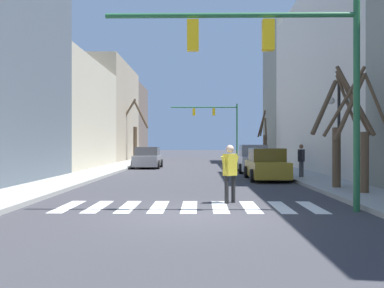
# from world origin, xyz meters

# --- Properties ---
(ground_plane) EXTENTS (240.00, 240.00, 0.00)m
(ground_plane) POSITION_xyz_m (0.00, 0.00, 0.00)
(ground_plane) COLOR #38383D
(building_row_left) EXTENTS (6.00, 59.00, 11.90)m
(building_row_left) POSITION_xyz_m (-10.24, 22.46, 5.12)
(building_row_left) COLOR #66564C
(building_row_left) RESTS_ON ground_plane
(building_row_right) EXTENTS (6.00, 44.08, 13.32)m
(building_row_right) POSITION_xyz_m (10.24, 16.75, 6.15)
(building_row_right) COLOR gray
(building_row_right) RESTS_ON ground_plane
(crosswalk_stripes) EXTENTS (7.65, 2.60, 0.01)m
(crosswalk_stripes) POSITION_xyz_m (-0.00, 1.70, 0.00)
(crosswalk_stripes) COLOR white
(crosswalk_stripes) RESTS_ON ground_plane
(traffic_signal_near) EXTENTS (6.99, 0.28, 5.80)m
(traffic_signal_near) POSITION_xyz_m (2.52, 0.84, 4.23)
(traffic_signal_near) COLOR #236038
(traffic_signal_near) RESTS_ON ground_plane
(traffic_signal_far) EXTENTS (7.80, 0.28, 6.51)m
(traffic_signal_far) POSITION_xyz_m (2.33, 40.71, 4.77)
(traffic_signal_far) COLOR #236038
(traffic_signal_far) RESTS_ON ground_plane
(street_lamp_right_corner) EXTENTS (0.95, 0.36, 4.55)m
(street_lamp_right_corner) POSITION_xyz_m (5.87, 6.53, 3.36)
(street_lamp_right_corner) COLOR black
(street_lamp_right_corner) RESTS_ON sidewalk_right
(car_parked_left_far) EXTENTS (2.00, 4.74, 1.63)m
(car_parked_left_far) POSITION_xyz_m (3.73, 11.59, 0.76)
(car_parked_left_far) COLOR #A38423
(car_parked_left_far) RESTS_ON ground_plane
(car_parked_right_far) EXTENTS (2.01, 4.48, 1.79)m
(car_parked_right_far) POSITION_xyz_m (3.72, 17.58, 0.83)
(car_parked_right_far) COLOR silver
(car_parked_right_far) RESTS_ON ground_plane
(car_at_intersection) EXTENTS (2.09, 4.16, 1.62)m
(car_at_intersection) POSITION_xyz_m (-3.69, 22.58, 0.76)
(car_at_intersection) COLOR gray
(car_at_intersection) RESTS_ON ground_plane
(pedestrian_on_left_sidewalk) EXTENTS (0.49, 0.63, 1.68)m
(pedestrian_on_left_sidewalk) POSITION_xyz_m (5.51, 11.57, 1.14)
(pedestrian_on_left_sidewalk) COLOR #4C4C51
(pedestrian_on_left_sidewalk) RESTS_ON sidewalk_right
(pedestrian_waiting_at_curb) EXTENTS (0.63, 0.61, 1.82)m
(pedestrian_waiting_at_curb) POSITION_xyz_m (1.25, 2.56, 1.08)
(pedestrian_waiting_at_curb) COLOR black
(pedestrian_waiting_at_curb) RESTS_ON ground_plane
(street_tree_right_far) EXTENTS (0.66, 2.65, 4.74)m
(street_tree_right_far) POSITION_xyz_m (6.10, 29.01, 2.22)
(street_tree_right_far) COLOR #473828
(street_tree_right_far) RESTS_ON sidewalk_right
(street_tree_left_far) EXTENTS (2.41, 1.46, 4.80)m
(street_tree_left_far) POSITION_xyz_m (5.77, 6.06, 2.37)
(street_tree_left_far) COLOR brown
(street_tree_left_far) RESTS_ON sidewalk_right
(street_tree_left_mid) EXTENTS (2.33, 0.39, 4.44)m
(street_tree_left_mid) POSITION_xyz_m (5.92, 4.29, 2.09)
(street_tree_left_mid) COLOR brown
(street_tree_left_mid) RESTS_ON sidewalk_right
(street_tree_right_mid) EXTENTS (3.37, 0.82, 6.36)m
(street_tree_right_mid) POSITION_xyz_m (-6.52, 34.39, 3.15)
(street_tree_right_mid) COLOR #473828
(street_tree_right_mid) RESTS_ON sidewalk_left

